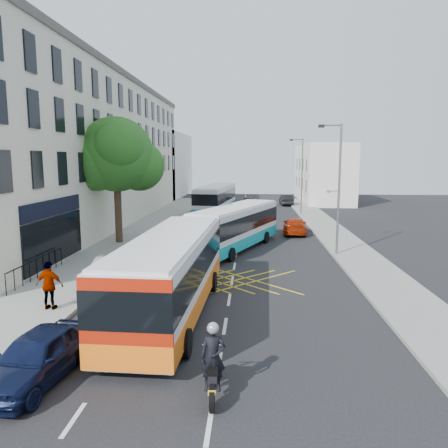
% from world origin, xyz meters
% --- Properties ---
extents(ground, '(120.00, 120.00, 0.00)m').
position_xyz_m(ground, '(0.00, 0.00, 0.00)').
color(ground, black).
rests_on(ground, ground).
extents(pavement_left, '(5.00, 70.00, 0.15)m').
position_xyz_m(pavement_left, '(-8.50, 15.00, 0.07)').
color(pavement_left, gray).
rests_on(pavement_left, ground).
extents(pavement_right, '(3.00, 70.00, 0.15)m').
position_xyz_m(pavement_right, '(7.50, 15.00, 0.07)').
color(pavement_right, gray).
rests_on(pavement_right, ground).
extents(terrace_main, '(8.30, 45.00, 13.50)m').
position_xyz_m(terrace_main, '(-14.00, 24.49, 6.76)').
color(terrace_main, beige).
rests_on(terrace_main, ground).
extents(terrace_far, '(8.00, 20.00, 10.00)m').
position_xyz_m(terrace_far, '(-14.00, 55.00, 5.00)').
color(terrace_far, silver).
rests_on(terrace_far, ground).
extents(building_right, '(6.00, 18.00, 8.00)m').
position_xyz_m(building_right, '(11.00, 48.00, 4.00)').
color(building_right, silver).
rests_on(building_right, ground).
extents(street_tree, '(6.30, 5.70, 8.80)m').
position_xyz_m(street_tree, '(-8.51, 14.97, 6.29)').
color(street_tree, '#382619').
rests_on(street_tree, pavement_left).
extents(lamp_near, '(1.45, 0.15, 8.00)m').
position_xyz_m(lamp_near, '(6.20, 12.00, 4.62)').
color(lamp_near, slate).
rests_on(lamp_near, pavement_right).
extents(lamp_far, '(1.45, 0.15, 8.00)m').
position_xyz_m(lamp_far, '(6.20, 32.00, 4.62)').
color(lamp_far, slate).
rests_on(lamp_far, pavement_right).
extents(railings, '(0.08, 5.60, 1.14)m').
position_xyz_m(railings, '(-9.70, 5.30, 0.72)').
color(railings, black).
rests_on(railings, pavement_left).
extents(bus_near, '(3.09, 11.27, 3.15)m').
position_xyz_m(bus_near, '(-2.18, 1.16, 1.66)').
color(bus_near, silver).
rests_on(bus_near, ground).
extents(bus_mid, '(5.96, 10.56, 2.92)m').
position_xyz_m(bus_mid, '(-0.12, 13.74, 1.54)').
color(bus_mid, silver).
rests_on(bus_mid, ground).
extents(bus_far, '(3.88, 11.48, 3.16)m').
position_xyz_m(bus_far, '(-2.94, 32.10, 1.67)').
color(bus_far, silver).
rests_on(bus_far, ground).
extents(motorbike, '(0.68, 2.23, 1.98)m').
position_xyz_m(motorbike, '(-0.02, -4.69, 0.93)').
color(motorbike, black).
rests_on(motorbike, ground).
extents(parked_car_blue, '(2.20, 4.32, 1.41)m').
position_xyz_m(parked_car_blue, '(-4.90, -4.26, 0.70)').
color(parked_car_blue, '#0C1433').
rests_on(parked_car_blue, ground).
extents(parked_car_silver, '(1.73, 4.51, 1.47)m').
position_xyz_m(parked_car_silver, '(-5.60, 4.30, 0.73)').
color(parked_car_silver, '#96999D').
rests_on(parked_car_silver, ground).
extents(red_hatchback, '(2.27, 4.73, 1.33)m').
position_xyz_m(red_hatchback, '(4.47, 20.05, 0.66)').
color(red_hatchback, '#AD2607').
rests_on(red_hatchback, ground).
extents(distant_car_grey, '(2.11, 4.27, 1.17)m').
position_xyz_m(distant_car_grey, '(0.58, 40.34, 0.58)').
color(distant_car_grey, '#43454C').
rests_on(distant_car_grey, ground).
extents(distant_car_dark, '(1.69, 4.31, 1.40)m').
position_xyz_m(distant_car_dark, '(5.50, 42.11, 0.70)').
color(distant_car_dark, black).
rests_on(distant_car_dark, ground).
extents(pedestrian_far, '(1.15, 0.52, 1.93)m').
position_xyz_m(pedestrian_far, '(-7.00, 0.98, 1.11)').
color(pedestrian_far, gray).
rests_on(pedestrian_far, pavement_left).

